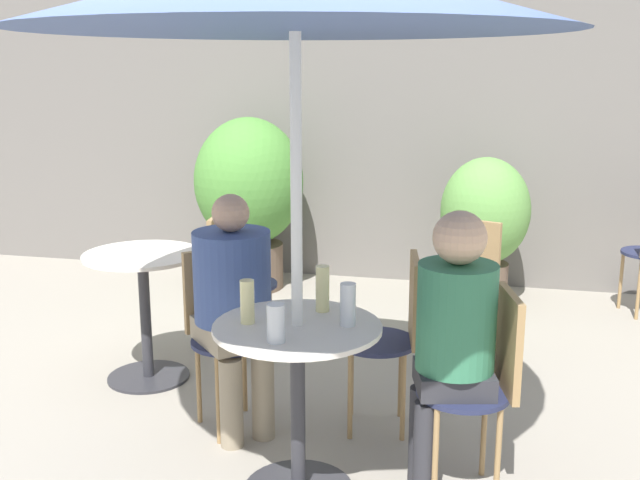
{
  "coord_description": "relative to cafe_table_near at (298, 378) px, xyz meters",
  "views": [
    {
      "loc": [
        0.93,
        -2.69,
        1.71
      ],
      "look_at": [
        0.23,
        0.39,
        0.97
      ],
      "focal_mm": 42.0,
      "sensor_mm": 36.0,
      "label": 1
    }
  ],
  "objects": [
    {
      "name": "storefront_wall",
      "position": [
        -0.23,
        3.24,
        1.0
      ],
      "size": [
        10.0,
        0.06,
        3.0
      ],
      "color": "slate",
      "rests_on": "ground_plane"
    },
    {
      "name": "cafe_table_near",
      "position": [
        0.0,
        0.0,
        0.0
      ],
      "size": [
        0.67,
        0.67,
        0.72
      ],
      "color": "#2D2D33",
      "rests_on": "ground_plane"
    },
    {
      "name": "cafe_table_far",
      "position": [
        -1.11,
        0.92,
        -0.01
      ],
      "size": [
        0.64,
        0.64,
        0.72
      ],
      "color": "#2D2D33",
      "rests_on": "ground_plane"
    },
    {
      "name": "bistro_chair_0",
      "position": [
        0.73,
        0.17,
        0.01
      ],
      "size": [
        0.4,
        0.39,
        0.85
      ],
      "rotation": [
        0.0,
        0.0,
        -1.34
      ],
      "color": "#232847",
      "rests_on": "ground_plane"
    },
    {
      "name": "bistro_chair_1",
      "position": [
        -0.51,
        0.54,
        0.01
      ],
      "size": [
        0.43,
        0.43,
        0.85
      ],
      "rotation": [
        0.0,
        0.0,
        0.75
      ],
      "color": "#232847",
      "rests_on": "ground_plane"
    },
    {
      "name": "bistro_chair_3",
      "position": [
        0.6,
        1.51,
        0.01
      ],
      "size": [
        0.4,
        0.42,
        0.85
      ],
      "rotation": [
        0.0,
        0.0,
        5.91
      ],
      "color": "#232847",
      "rests_on": "ground_plane"
    },
    {
      "name": "bistro_chair_4",
      "position": [
        0.31,
        0.64,
        0.01
      ],
      "size": [
        0.4,
        0.38,
        0.85
      ],
      "rotation": [
        0.0,
        0.0,
        4.87
      ],
      "color": "#232847",
      "rests_on": "ground_plane"
    },
    {
      "name": "bistro_chair_5",
      "position": [
        -0.77,
        1.39,
        0.01
      ],
      "size": [
        0.39,
        0.38,
        0.85
      ],
      "rotation": [
        0.0,
        0.0,
        1.68
      ],
      "color": "#232847",
      "rests_on": "ground_plane"
    },
    {
      "name": "seated_person_0",
      "position": [
        0.59,
        0.14,
        0.21
      ],
      "size": [
        0.35,
        0.33,
        1.18
      ],
      "rotation": [
        0.0,
        0.0,
        -1.34
      ],
      "color": "#2D2D33",
      "rests_on": "ground_plane"
    },
    {
      "name": "seated_person_1",
      "position": [
        -0.41,
        0.44,
        0.18
      ],
      "size": [
        0.45,
        0.46,
        1.15
      ],
      "rotation": [
        0.0,
        0.0,
        0.75
      ],
      "color": "gray",
      "rests_on": "ground_plane"
    },
    {
      "name": "beer_glass_0",
      "position": [
        -0.2,
        -0.02,
        0.31
      ],
      "size": [
        0.06,
        0.06,
        0.17
      ],
      "color": "beige",
      "rests_on": "cafe_table_near"
    },
    {
      "name": "beer_glass_1",
      "position": [
        -0.03,
        -0.2,
        0.29
      ],
      "size": [
        0.07,
        0.07,
        0.15
      ],
      "color": "silver",
      "rests_on": "cafe_table_near"
    },
    {
      "name": "beer_glass_2",
      "position": [
        0.19,
        0.04,
        0.31
      ],
      "size": [
        0.06,
        0.06,
        0.17
      ],
      "color": "silver",
      "rests_on": "cafe_table_near"
    },
    {
      "name": "beer_glass_3",
      "position": [
        0.06,
        0.19,
        0.32
      ],
      "size": [
        0.06,
        0.06,
        0.19
      ],
      "color": "beige",
      "rests_on": "cafe_table_near"
    },
    {
      "name": "potted_plant_0",
      "position": [
        -1.1,
        2.75,
        0.26
      ],
      "size": [
        0.84,
        0.84,
        1.33
      ],
      "color": "brown",
      "rests_on": "ground_plane"
    },
    {
      "name": "potted_plant_1",
      "position": [
        0.69,
        2.72,
        0.13
      ],
      "size": [
        0.64,
        0.64,
        1.08
      ],
      "color": "brown",
      "rests_on": "ground_plane"
    }
  ]
}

